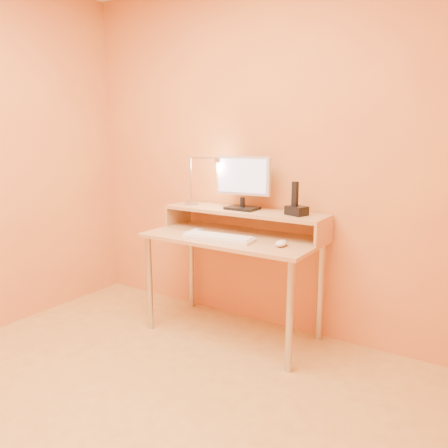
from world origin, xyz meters
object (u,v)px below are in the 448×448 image
Objects in this scene: phone_dock at (297,211)px; keyboard at (219,238)px; monitor_panel at (243,176)px; mouse at (281,243)px; lamp_base at (191,203)px; remote_control at (193,232)px.

keyboard is at bearing -125.29° from phone_dock.
monitor_panel is 0.61m from mouse.
keyboard is (-0.00, -0.31, -0.39)m from monitor_panel.
phone_dock is 1.12× the size of mouse.
mouse is at bearing -70.00° from phone_dock.
monitor_panel is 0.50m from keyboard.
monitor_panel is 0.46m from phone_dock.
mouse is (0.42, -0.24, -0.38)m from monitor_panel.
keyboard is at bearing -32.31° from lamp_base.
lamp_base reaches higher than mouse.
mouse is 0.63× the size of remote_control.
monitor_panel reaches higher than mouse.
remote_control is at bearing -141.35° from phone_dock.
lamp_base reaches higher than keyboard.
phone_dock reaches higher than lamp_base.
monitor_panel reaches higher than remote_control.
lamp_base is 0.77× the size of phone_dock.
remote_control is (-0.26, -0.25, -0.39)m from monitor_panel.
lamp_base is 0.53m from keyboard.
remote_control is at bearing 175.21° from mouse.
monitor_panel reaches higher than lamp_base.
phone_dock is at bearing 85.72° from mouse.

